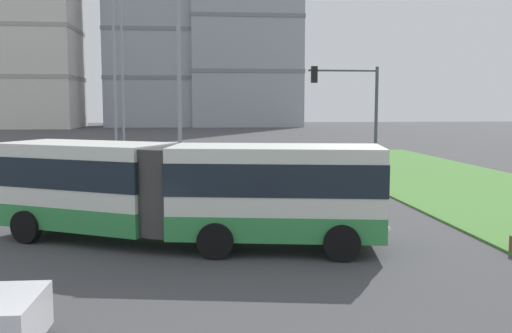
% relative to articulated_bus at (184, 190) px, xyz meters
% --- Properties ---
extents(articulated_bus, '(11.86, 6.07, 3.00)m').
position_rel_articulated_bus_xyz_m(articulated_bus, '(0.00, 0.00, 0.00)').
color(articulated_bus, silver).
rests_on(articulated_bus, ground).
extents(car_black_sedan, '(4.57, 2.41, 1.58)m').
position_rel_articulated_bus_xyz_m(car_black_sedan, '(-4.00, 7.58, -0.90)').
color(car_black_sedan, black).
rests_on(car_black_sedan, ground).
extents(traffic_light_far_right, '(3.53, 0.28, 6.03)m').
position_rel_articulated_bus_xyz_m(traffic_light_far_right, '(8.16, 10.83, 2.47)').
color(traffic_light_far_right, '#474C51').
rests_on(traffic_light_far_right, ground).
extents(apartment_tower_west, '(14.24, 15.68, 42.75)m').
position_rel_articulated_bus_xyz_m(apartment_tower_west, '(-27.97, 90.87, 19.74)').
color(apartment_tower_west, silver).
rests_on(apartment_tower_west, ground).
extents(apartment_tower_westcentre, '(20.99, 15.45, 43.56)m').
position_rel_articulated_bus_xyz_m(apartment_tower_westcentre, '(-6.05, 96.85, 20.15)').
color(apartment_tower_westcentre, '#9EA3AD').
rests_on(apartment_tower_westcentre, ground).
extents(apartment_tower_centre, '(20.70, 17.60, 39.67)m').
position_rel_articulated_bus_xyz_m(apartment_tower_centre, '(9.80, 96.57, 18.20)').
color(apartment_tower_centre, '#9EA3AD').
rests_on(apartment_tower_centre, ground).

